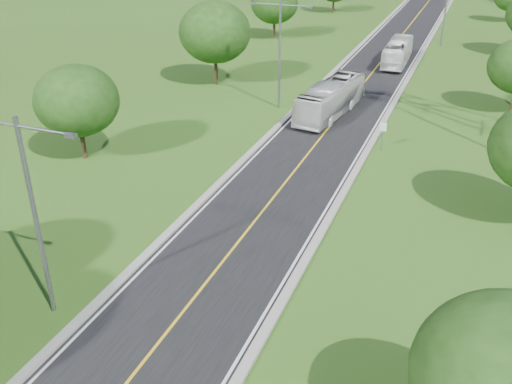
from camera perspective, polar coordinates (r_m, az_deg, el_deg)
ground at (r=68.43m, az=11.43°, el=11.45°), size 260.00×260.00×0.00m
road at (r=74.15m, az=12.37°, el=12.58°), size 8.00×150.00×0.06m
curb_left at (r=74.90m, az=9.11°, el=13.07°), size 0.50×150.00×0.22m
curb_right at (r=73.60m, az=15.69°, el=12.17°), size 0.50×150.00×0.22m
speed_limit_sign at (r=46.45m, az=12.55°, el=5.91°), size 0.55×0.09×2.40m
streetlight_near_left at (r=27.15m, az=-21.44°, el=-1.06°), size 5.90×0.25×10.00m
streetlight_mid_left at (r=54.33m, az=2.40°, el=14.40°), size 5.90×0.25×10.00m
streetlight_far_right at (r=84.08m, az=18.55°, el=17.66°), size 5.90×0.25×10.00m
tree_lb at (r=44.94m, az=-17.48°, el=8.72°), size 6.30×6.30×7.33m
tree_lc at (r=62.29m, az=-4.14°, el=15.66°), size 7.56×7.56×8.79m
tree_ld at (r=85.00m, az=1.87°, el=18.37°), size 6.72×6.72×7.82m
tree_ra at (r=20.24m, az=24.20°, el=-16.84°), size 6.30×6.30×7.33m
bus_outbound at (r=73.17m, az=13.97°, el=13.42°), size 2.67×10.45×2.90m
bus_inbound at (r=53.67m, az=7.48°, el=9.25°), size 4.04×11.50×3.13m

